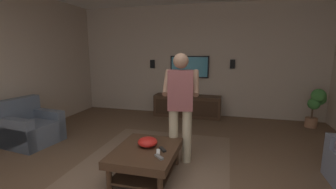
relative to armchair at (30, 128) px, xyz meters
name	(u,v)px	position (x,y,z in m)	size (l,w,h in m)	color
wall_back_tv	(196,61)	(2.83, -2.61, 1.14)	(0.10, 6.44, 2.84)	#BCA893
area_rug	(151,169)	(-0.37, -2.44, -0.27)	(3.03, 2.18, 0.01)	#7A604C
armchair	(30,128)	(0.00, 0.00, 0.00)	(0.89, 0.90, 0.82)	slate
coffee_table	(146,156)	(-0.57, -2.44, 0.02)	(1.00, 0.80, 0.40)	#422B1C
media_console	(187,106)	(2.49, -2.46, 0.00)	(0.45, 1.70, 0.55)	#422B1C
tv	(189,67)	(2.73, -2.46, 0.99)	(0.05, 1.00, 0.56)	black
person_standing	(181,102)	(-0.02, -2.79, 0.65)	(0.59, 0.59, 1.64)	#C6B793
potted_plant_tall	(316,103)	(2.26, -5.32, 0.29)	(0.39, 0.39, 0.88)	#9E6B4C
bowl	(148,142)	(-0.49, -2.44, 0.18)	(0.27, 0.27, 0.12)	red
remote_white	(158,152)	(-0.66, -2.64, 0.13)	(0.15, 0.04, 0.02)	white
remote_black	(163,149)	(-0.56, -2.67, 0.13)	(0.15, 0.04, 0.02)	black
remote_grey	(159,157)	(-0.79, -2.69, 0.13)	(0.15, 0.04, 0.02)	slate
vase_round	(186,91)	(2.53, -2.42, 0.38)	(0.22, 0.22, 0.22)	orange
wall_speaker_left	(233,64)	(2.75, -3.54, 1.07)	(0.06, 0.12, 0.22)	black
wall_speaker_right	(152,64)	(2.75, -1.44, 1.05)	(0.06, 0.12, 0.22)	black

